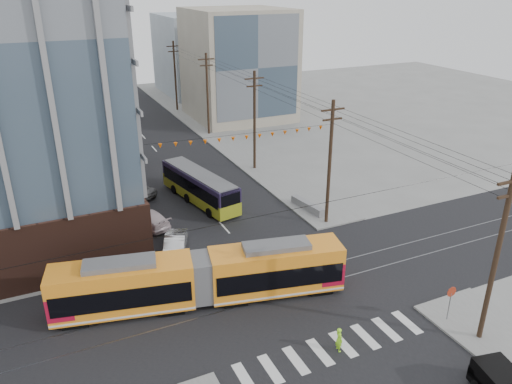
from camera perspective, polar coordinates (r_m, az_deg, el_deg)
ground at (r=32.85m, az=5.71°, el=-14.25°), size 160.00×160.00×0.00m
bg_bldg_ne_near at (r=77.15m, az=-2.07°, el=14.34°), size 14.00×14.00×16.00m
bg_bldg_nw_far at (r=94.65m, az=-25.98°, el=15.00°), size 16.00×18.00×20.00m
bg_bldg_ne_far at (r=96.46m, az=-5.78°, el=15.43°), size 16.00×16.00×14.00m
utility_pole_near at (r=31.12m, az=25.73°, el=-6.93°), size 0.30×0.30×11.00m
utility_pole_far at (r=82.53m, az=-9.21°, el=12.89°), size 0.30×0.30×11.00m
streetcar at (r=33.35m, az=-6.23°, el=-9.79°), size 19.14×6.66×3.66m
city_bus at (r=48.15m, az=-6.47°, el=0.62°), size 4.43×11.04×3.06m
parked_car_silver at (r=40.12m, az=-9.16°, el=-5.64°), size 3.14×4.85×1.51m
parked_car_white at (r=44.35m, az=-12.21°, el=-2.99°), size 3.41×5.36×1.45m
parked_car_grey at (r=50.86m, az=-13.82°, el=0.33°), size 4.16×5.60×1.41m
pedestrian at (r=30.34m, az=9.47°, el=-16.28°), size 0.42×0.60×1.57m
stop_sign at (r=34.04m, az=21.21°, el=-11.98°), size 0.73×0.73×2.38m
jersey_barrier at (r=46.58m, az=5.90°, el=-1.65°), size 1.54×4.28×0.84m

